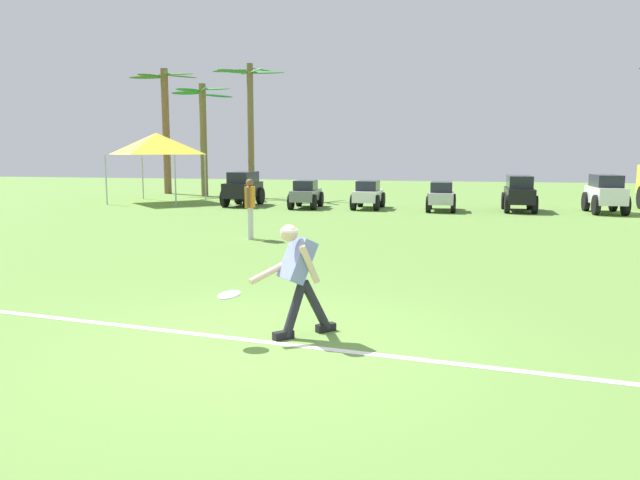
% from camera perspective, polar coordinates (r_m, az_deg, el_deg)
% --- Properties ---
extents(ground_plane, '(80.00, 80.00, 0.00)m').
position_cam_1_polar(ground_plane, '(7.59, -5.00, -9.40)').
color(ground_plane, '#5D863A').
extents(field_line_paint, '(22.48, 3.12, 0.01)m').
position_cam_1_polar(field_line_paint, '(7.63, -4.91, -9.27)').
color(field_line_paint, white).
rests_on(field_line_paint, ground_plane).
extents(frisbee_thrower, '(0.98, 0.72, 1.41)m').
position_cam_1_polar(frisbee_thrower, '(7.64, -2.03, -3.10)').
color(frisbee_thrower, '#23232D').
rests_on(frisbee_thrower, ground_plane).
extents(frisbee_in_flight, '(0.39, 0.39, 0.07)m').
position_cam_1_polar(frisbee_in_flight, '(7.49, -8.33, -5.00)').
color(frisbee_in_flight, white).
extents(teammate_near_sideline, '(0.23, 0.50, 1.56)m').
position_cam_1_polar(teammate_near_sideline, '(16.19, -6.42, 3.39)').
color(teammate_near_sideline, silver).
rests_on(teammate_near_sideline, ground_plane).
extents(parked_car_slot_a, '(1.20, 2.37, 1.40)m').
position_cam_1_polar(parked_car_slot_a, '(26.08, -7.05, 4.77)').
color(parked_car_slot_a, black).
rests_on(parked_car_slot_a, ground_plane).
extents(parked_car_slot_b, '(1.17, 2.24, 1.10)m').
position_cam_1_polar(parked_car_slot_b, '(24.87, -1.29, 4.25)').
color(parked_car_slot_b, slate).
rests_on(parked_car_slot_b, ground_plane).
extents(parked_car_slot_c, '(1.13, 2.22, 1.10)m').
position_cam_1_polar(parked_car_slot_c, '(24.63, 4.42, 4.19)').
color(parked_car_slot_c, silver).
rests_on(parked_car_slot_c, ground_plane).
extents(parked_car_slot_d, '(1.10, 2.21, 1.10)m').
position_cam_1_polar(parked_car_slot_d, '(24.11, 11.03, 3.98)').
color(parked_car_slot_d, '#B7BABF').
rests_on(parked_car_slot_d, ground_plane).
extents(parked_car_slot_e, '(1.15, 2.40, 1.34)m').
position_cam_1_polar(parked_car_slot_e, '(24.69, 17.75, 4.20)').
color(parked_car_slot_e, black).
rests_on(parked_car_slot_e, ground_plane).
extents(parked_car_slot_f, '(1.24, 2.38, 1.40)m').
position_cam_1_polar(parked_car_slot_f, '(25.07, 24.65, 3.94)').
color(parked_car_slot_f, silver).
rests_on(parked_car_slot_f, ground_plane).
extents(palm_tree_far_left, '(3.51, 3.36, 6.45)m').
position_cam_1_polar(palm_tree_far_left, '(34.03, -13.93, 10.43)').
color(palm_tree_far_left, brown).
rests_on(palm_tree_far_left, ground_plane).
extents(palm_tree_left_of_centre, '(3.06, 3.07, 5.49)m').
position_cam_1_polar(palm_tree_left_of_centre, '(31.60, -10.62, 9.89)').
color(palm_tree_left_of_centre, brown).
rests_on(palm_tree_left_of_centre, ground_plane).
extents(palm_tree_right_of_centre, '(3.60, 3.23, 6.32)m').
position_cam_1_polar(palm_tree_right_of_centre, '(30.41, -6.41, 11.19)').
color(palm_tree_right_of_centre, brown).
rests_on(palm_tree_right_of_centre, ground_plane).
extents(event_tent, '(3.31, 3.31, 3.03)m').
position_cam_1_polar(event_tent, '(28.43, -14.72, 8.51)').
color(event_tent, '#B2B5BA').
rests_on(event_tent, ground_plane).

